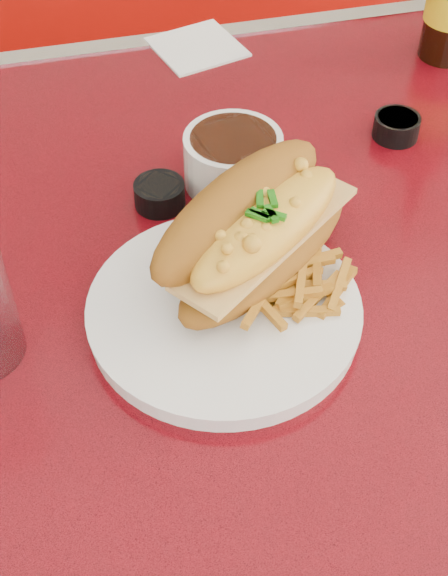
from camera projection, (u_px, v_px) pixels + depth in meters
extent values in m
plane|color=silver|center=(288.00, 564.00, 1.36)|extent=(8.00, 8.00, 0.00)
cube|color=#B70B19|center=(331.00, 242.00, 0.81)|extent=(1.20, 0.80, 0.04)
cube|color=silver|center=(232.00, 44.00, 1.08)|extent=(1.22, 0.03, 0.04)
cylinder|color=silver|center=(304.00, 446.00, 1.09)|extent=(0.09, 0.09, 0.72)
cylinder|color=silver|center=(288.00, 561.00, 1.35)|extent=(0.52, 0.52, 0.03)
cube|color=#A7120B|center=(186.00, 178.00, 1.71)|extent=(1.20, 0.50, 0.45)
cylinder|color=white|center=(224.00, 313.00, 0.71)|extent=(0.32, 0.32, 0.02)
cylinder|color=white|center=(224.00, 306.00, 0.70)|extent=(0.32, 0.32, 0.00)
ellipsoid|color=#915817|center=(266.00, 252.00, 0.72)|extent=(0.23, 0.20, 0.05)
cube|color=#E5B866|center=(267.00, 236.00, 0.70)|extent=(0.20, 0.17, 0.01)
ellipsoid|color=yellow|center=(267.00, 226.00, 0.70)|extent=(0.19, 0.17, 0.05)
ellipsoid|color=#915817|center=(240.00, 209.00, 0.71)|extent=(0.23, 0.20, 0.09)
cube|color=silver|center=(277.00, 276.00, 0.73)|extent=(0.01, 0.11, 0.00)
cube|color=silver|center=(254.00, 228.00, 0.77)|extent=(0.02, 0.03, 0.00)
cylinder|color=white|center=(233.00, 160.00, 0.83)|extent=(0.12, 0.12, 0.06)
cylinder|color=black|center=(233.00, 140.00, 0.81)|extent=(0.10, 0.10, 0.01)
cylinder|color=black|center=(160.00, 194.00, 0.81)|extent=(0.07, 0.07, 0.03)
cylinder|color=#E48652|center=(159.00, 186.00, 0.80)|extent=(0.06, 0.06, 0.01)
cylinder|color=black|center=(396.00, 127.00, 0.89)|extent=(0.06, 0.06, 0.03)
cylinder|color=#E48652|center=(398.00, 119.00, 0.88)|extent=(0.05, 0.05, 0.01)
cube|color=white|center=(197.00, 47.00, 1.03)|extent=(0.13, 0.13, 0.00)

